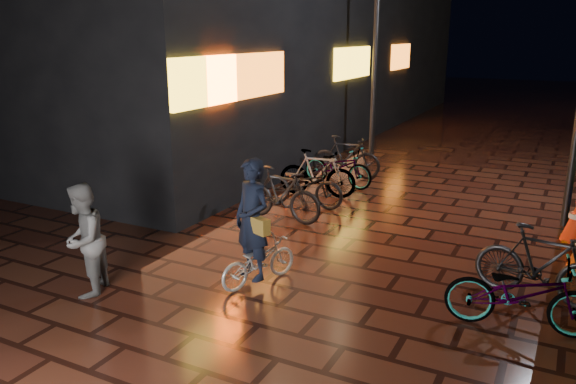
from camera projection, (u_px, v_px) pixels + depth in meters
The scene contains 7 objects.
ground at pixel (350, 282), 8.05m from camera, with size 80.00×80.00×0.00m, color #381911.
bystander_person at pixel (83, 240), 7.50m from camera, with size 0.76×0.59×1.55m, color slate.
storefront_block at pixel (225, 4), 20.83m from camera, with size 12.09×22.00×9.00m.
lamp_post_sf at pixel (376, 46), 15.24m from camera, with size 0.54×0.21×5.65m.
cyclist at pixel (255, 239), 7.81m from camera, with size 0.89×1.35×1.83m.
parked_bikes_storefront at pixel (319, 174), 12.20m from camera, with size 1.93×4.29×1.03m.
parked_bikes_hedge at pixel (531, 280), 6.98m from camera, with size 1.95×1.74×1.03m.
Camera 1 is at (2.57, -6.99, 3.45)m, focal length 35.00 mm.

